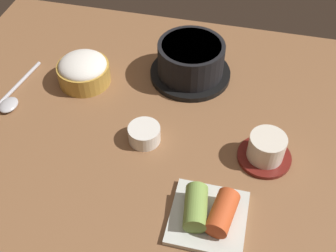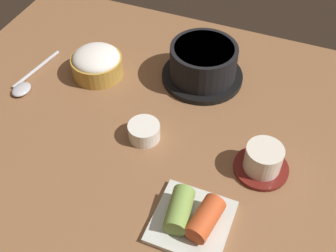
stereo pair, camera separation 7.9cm
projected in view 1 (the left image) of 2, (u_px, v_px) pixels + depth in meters
The scene contains 7 objects.
dining_table at pixel (161, 131), 83.44cm from camera, with size 100.00×76.00×2.00cm, color brown.
stone_pot at pixel (191, 61), 90.33cm from camera, with size 17.68×17.68×8.27cm.
rice_bowl at pixel (83, 70), 89.75cm from camera, with size 11.18×11.18×6.31cm.
tea_cup_with_saucer at pixel (266, 149), 75.57cm from camera, with size 9.90×9.90×5.63cm.
banchan_cup_center at pixel (144, 134), 79.23cm from camera, with size 6.13×6.13×3.28cm.
kimchi_plate at pixel (209, 213), 67.51cm from camera, with size 12.34×12.34×4.72cm.
spoon at pixel (12, 98), 87.53cm from camera, with size 4.47×16.76×1.35cm.
Camera 1 is at (14.35, -53.99, 63.01)cm, focal length 44.94 mm.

